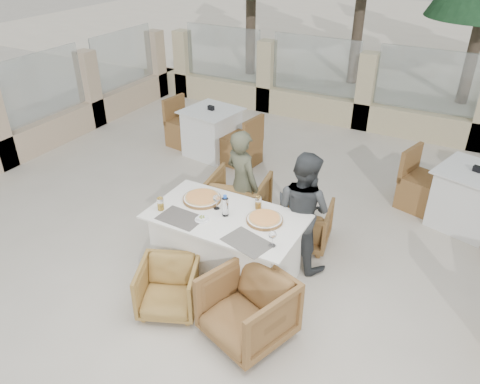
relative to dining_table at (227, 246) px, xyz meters
The scene contains 23 objects.
ground 0.41m from the dining_table, 38.29° to the left, with size 80.00×80.00×0.00m, color beige.
sand_patch 14.09m from the dining_table, 89.58° to the left, with size 30.00×16.00×0.01m, color #F1E1C5.
perimeter_wall_far 4.90m from the dining_table, 88.79° to the left, with size 10.00×0.34×1.60m, color #C7B88C, non-canonical shape.
perimeter_wall_left 4.69m from the dining_table, 160.22° to the left, with size 0.34×7.00×1.60m, color tan, non-canonical shape.
dining_table is the anchor object (origin of this frame).
placemat_near_left 0.60m from the dining_table, 146.12° to the right, with size 0.45×0.30×0.00m, color #554F49.
placemat_near_right 0.63m from the dining_table, 36.47° to the right, with size 0.45×0.30×0.00m, color #5F5A52.
pizza_left 0.58m from the dining_table, 159.19° to the left, with size 0.41×0.41×0.05m, color orange.
pizza_right 0.57m from the dining_table, 14.72° to the left, with size 0.37×0.37×0.05m, color orange.
water_bottle 0.50m from the dining_table, 149.01° to the left, with size 0.07×0.07×0.24m, color #AAC9E0.
wine_glass_centre 0.51m from the dining_table, 154.16° to the left, with size 0.08×0.08×0.18m, color white, non-canonical shape.
wine_glass_corner 0.83m from the dining_table, 20.38° to the right, with size 0.08×0.08×0.18m, color white, non-canonical shape.
beer_glass_left 0.83m from the dining_table, 161.37° to the right, with size 0.07×0.07×0.14m, color gold.
beer_glass_right 0.58m from the dining_table, 52.68° to the left, with size 0.07×0.07×0.14m, color orange.
olive_dish 0.48m from the dining_table, 134.26° to the right, with size 0.11×0.11×0.04m, color white, non-canonical shape.
armchair_far_left 1.07m from the dining_table, 112.16° to the left, with size 0.70×0.72×0.66m, color olive.
armchair_far_right 1.10m from the dining_table, 61.74° to the left, with size 0.59×0.60×0.55m, color brown.
armchair_near_left 0.77m from the dining_table, 108.59° to the right, with size 0.57×0.58×0.53m, color olive.
armchair_near_right 0.90m from the dining_table, 47.87° to the right, with size 0.71×0.73×0.66m, color brown.
diner_left 0.89m from the dining_table, 107.04° to the left, with size 0.50×0.33×1.36m, color #4F513A.
diner_right 0.90m from the dining_table, 44.49° to the left, with size 0.67×0.52×1.37m, color #393C3E.
bg_table_a 3.11m from the dining_table, 124.46° to the left, with size 1.64×0.82×0.77m, color silver, non-canonical shape.
bg_table_b 3.16m from the dining_table, 46.62° to the left, with size 1.64×0.82×0.77m, color silver, non-canonical shape.
Camera 1 is at (1.94, -3.54, 3.39)m, focal length 35.00 mm.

